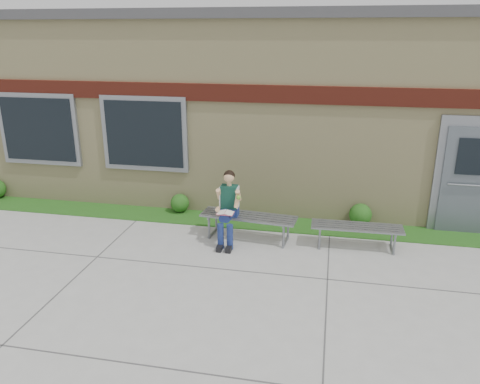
# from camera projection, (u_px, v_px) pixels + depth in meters

# --- Properties ---
(ground) EXTENTS (80.00, 80.00, 0.00)m
(ground) POSITION_uv_depth(u_px,v_px,m) (261.00, 289.00, 7.21)
(ground) COLOR #9E9E99
(ground) RESTS_ON ground
(grass_strip) EXTENTS (16.00, 0.80, 0.02)m
(grass_strip) POSITION_uv_depth(u_px,v_px,m) (281.00, 224.00, 9.61)
(grass_strip) COLOR #254C14
(grass_strip) RESTS_ON ground
(school_building) EXTENTS (16.20, 6.22, 4.20)m
(school_building) POSITION_uv_depth(u_px,v_px,m) (298.00, 99.00, 12.08)
(school_building) COLOR beige
(school_building) RESTS_ON ground
(bench_left) EXTENTS (1.86, 0.69, 0.47)m
(bench_left) POSITION_uv_depth(u_px,v_px,m) (249.00, 221.00, 8.86)
(bench_left) COLOR slate
(bench_left) RESTS_ON ground
(bench_right) EXTENTS (1.64, 0.48, 0.43)m
(bench_right) POSITION_uv_depth(u_px,v_px,m) (357.00, 231.00, 8.50)
(bench_right) COLOR slate
(bench_right) RESTS_ON ground
(girl) EXTENTS (0.48, 0.79, 1.36)m
(girl) POSITION_uv_depth(u_px,v_px,m) (228.00, 206.00, 8.62)
(girl) COLOR navy
(girl) RESTS_ON ground
(shrub_mid) EXTENTS (0.40, 0.40, 0.40)m
(shrub_mid) POSITION_uv_depth(u_px,v_px,m) (180.00, 203.00, 10.19)
(shrub_mid) COLOR #254C14
(shrub_mid) RESTS_ON grass_strip
(shrub_east) EXTENTS (0.45, 0.45, 0.45)m
(shrub_east) POSITION_uv_depth(u_px,v_px,m) (360.00, 215.00, 9.47)
(shrub_east) COLOR #254C14
(shrub_east) RESTS_ON grass_strip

